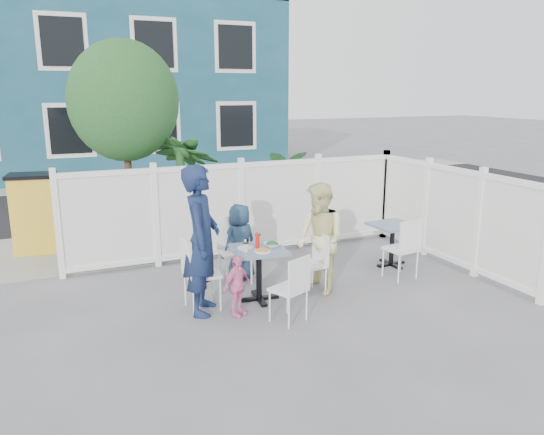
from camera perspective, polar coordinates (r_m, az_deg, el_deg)
name	(u,v)px	position (r m, az deg, el deg)	size (l,w,h in m)	color
ground	(298,307)	(7.08, 2.86, -9.58)	(80.00, 80.00, 0.00)	slate
near_sidewalk	(213,235)	(10.43, -6.40, -1.92)	(24.00, 2.60, 0.01)	gray
street	(170,200)	(13.91, -10.91, 1.85)	(24.00, 5.00, 0.01)	black
far_sidewalk	(148,181)	(16.91, -13.24, 3.81)	(24.00, 1.60, 0.01)	gray
building	(110,83)	(19.96, -17.00, 13.69)	(11.00, 6.00, 6.00)	#144857
fence_back	(242,211)	(8.98, -3.28, 0.73)	(5.86, 0.08, 1.60)	white
fence_right	(451,218)	(8.95, 18.66, -0.03)	(0.08, 3.66, 1.60)	white
tree	(124,101)	(9.22, -15.65, 11.94)	(1.80, 1.62, 3.59)	#382316
utility_cabinet	(35,215)	(10.05, -24.13, 0.23)	(0.71, 0.51, 1.33)	gold
potted_shrub_a	(187,193)	(9.37, -9.14, 2.62)	(1.15, 1.15, 2.05)	#174124
potted_shrub_b	(295,198)	(10.01, 2.54, 2.16)	(1.43, 1.24, 1.59)	#174124
main_table	(259,260)	(7.10, -1.42, -4.61)	(0.76, 0.76, 0.73)	#416082
spare_table	(392,234)	(8.72, 12.83, -1.69)	(0.68, 0.68, 0.69)	#416082
chair_left	(196,268)	(6.87, -8.22, -5.39)	(0.44, 0.45, 0.97)	white
chair_right	(314,259)	(7.41, 4.59, -4.44)	(0.41, 0.42, 0.85)	white
chair_back	(233,244)	(7.84, -4.21, -2.91)	(0.44, 0.42, 0.96)	white
chair_near	(293,284)	(6.45, 2.27, -7.20)	(0.50, 0.50, 0.85)	white
chair_spare	(405,245)	(8.11, 14.11, -2.84)	(0.47, 0.45, 0.93)	white
man	(201,240)	(6.68, -7.60, -2.45)	(0.69, 0.46, 1.90)	#142145
woman	(320,239)	(7.36, 5.19, -2.28)	(0.75, 0.59, 1.55)	#E4DD52
boy	(240,242)	(7.88, -3.47, -2.66)	(0.57, 0.37, 1.16)	navy
toddler	(237,286)	(6.68, -3.79, -7.36)	(0.46, 0.19, 0.79)	pink
plate_main	(263,251)	(6.90, -1.01, -3.66)	(0.22, 0.22, 0.01)	white
plate_side	(245,248)	(7.05, -2.92, -3.27)	(0.20, 0.20, 0.01)	white
salad_bowl	(272,245)	(7.10, 0.01, -2.97)	(0.22, 0.22, 0.05)	white
coffee_cup_a	(246,248)	(6.90, -2.85, -3.25)	(0.07, 0.07, 0.11)	beige
coffee_cup_b	(258,239)	(7.24, -1.55, -2.38)	(0.08, 0.08, 0.12)	beige
ketchup_bottle	(257,241)	(7.05, -1.59, -2.56)	(0.06, 0.06, 0.18)	red
salt_shaker	(245,242)	(7.21, -2.89, -2.65)	(0.03, 0.03, 0.07)	white
pepper_shaker	(247,241)	(7.25, -2.66, -2.55)	(0.03, 0.03, 0.07)	black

